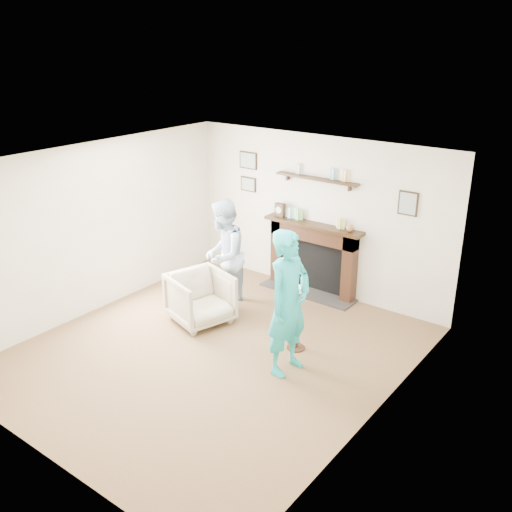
# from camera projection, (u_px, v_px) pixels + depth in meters

# --- Properties ---
(ground) EXTENTS (5.00, 5.00, 0.00)m
(ground) POSITION_uv_depth(u_px,v_px,m) (214.00, 352.00, 7.47)
(ground) COLOR brown
(ground) RESTS_ON ground
(room_shell) EXTENTS (4.54, 5.02, 2.52)m
(room_shell) POSITION_uv_depth(u_px,v_px,m) (246.00, 221.00, 7.39)
(room_shell) COLOR beige
(room_shell) RESTS_ON ground
(armchair) EXTENTS (1.00, 0.99, 0.74)m
(armchair) POSITION_uv_depth(u_px,v_px,m) (202.00, 321.00, 8.27)
(armchair) COLOR tan
(armchair) RESTS_ON ground
(man) EXTENTS (0.90, 1.00, 1.68)m
(man) POSITION_uv_depth(u_px,v_px,m) (225.00, 307.00, 8.70)
(man) COLOR silver
(man) RESTS_ON ground
(woman) EXTENTS (0.48, 0.69, 1.82)m
(woman) POSITION_uv_depth(u_px,v_px,m) (287.00, 369.00, 7.08)
(woman) COLOR #21BBBD
(woman) RESTS_ON ground
(pedestal_table) EXTENTS (0.30, 0.30, 0.95)m
(pedestal_table) POSITION_uv_depth(u_px,v_px,m) (297.00, 309.00, 7.34)
(pedestal_table) COLOR black
(pedestal_table) RESTS_ON ground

